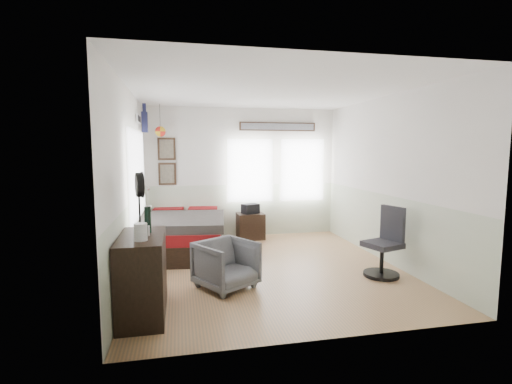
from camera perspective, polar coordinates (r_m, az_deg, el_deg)
ground_plane at (r=5.90m, az=1.78°, el=-11.63°), size 4.00×4.50×0.01m
room_shell at (r=5.78m, az=0.65°, el=4.33°), size 4.02×4.52×2.71m
wall_decor at (r=7.41m, az=-10.22°, el=8.47°), size 3.55×1.32×1.44m
bed at (r=6.85m, az=-11.40°, el=-6.31°), size 1.70×2.25×0.67m
dresser at (r=4.37m, az=-17.06°, el=-12.19°), size 0.48×1.00×0.90m
armchair at (r=5.02m, az=-4.59°, el=-11.06°), size 0.95×0.95×0.64m
nightstand at (r=7.67m, az=-0.86°, el=-5.26°), size 0.55×0.45×0.53m
task_chair at (r=5.76m, az=19.22°, el=-8.12°), size 0.56×0.56×1.02m
kettle at (r=4.01m, az=-17.31°, el=-5.89°), size 0.16×0.13×0.18m
bottle at (r=4.35m, az=-16.32°, el=-4.11°), size 0.07×0.07×0.30m
stand_fan at (r=4.22m, az=-17.47°, el=0.89°), size 0.13×0.28×0.69m
black_bag at (r=7.61m, az=-0.86°, el=-2.58°), size 0.39×0.33×0.19m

